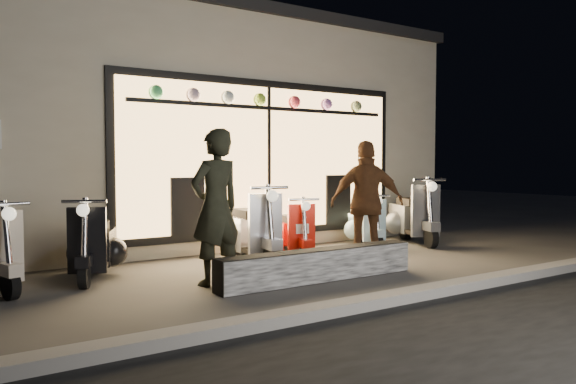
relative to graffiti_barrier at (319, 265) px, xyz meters
name	(u,v)px	position (x,y,z in m)	size (l,w,h in m)	color
ground	(293,272)	(0.06, 0.65, -0.20)	(40.00, 40.00, 0.00)	#383533
kerb	(399,297)	(0.06, -1.35, -0.14)	(40.00, 0.25, 0.12)	slate
shop_building	(159,133)	(0.06, 5.63, 1.90)	(10.20, 6.23, 4.20)	beige
graffiti_barrier	(319,265)	(0.00, 0.00, 0.00)	(2.80, 0.28, 0.40)	black
scooter_silver	(249,232)	(-0.02, 1.71, 0.25)	(0.62, 1.56, 1.11)	black
scooter_red	(292,233)	(0.72, 1.68, 0.17)	(0.65, 1.29, 0.92)	black
scooter_black	(95,246)	(-2.25, 1.82, 0.20)	(0.82, 1.37, 1.00)	black
scooter_blue	(365,225)	(2.54, 2.00, 0.16)	(0.72, 1.24, 0.90)	black
scooter_grey	(412,217)	(3.55, 1.85, 0.26)	(0.93, 1.59, 1.15)	black
man	(216,207)	(-1.16, 0.53, 0.74)	(0.69, 0.45, 1.89)	black
woman	(367,203)	(1.28, 0.55, 0.70)	(1.05, 0.44, 1.80)	brown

